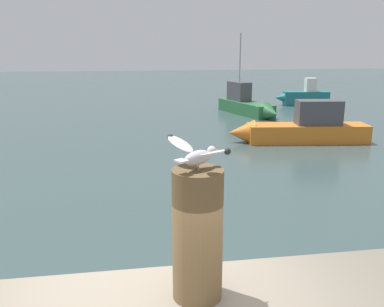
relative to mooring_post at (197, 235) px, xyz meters
name	(u,v)px	position (x,y,z in m)	size (l,w,h in m)	color
mooring_post	(197,235)	(0.00, 0.00, 0.00)	(0.36, 0.36, 0.97)	brown
seagull	(198,154)	(0.00, 0.00, 0.60)	(0.42, 0.55, 0.21)	tan
boat_green	(248,105)	(5.93, 18.52, -1.73)	(2.38, 4.79, 4.35)	#2D6B3D
boat_orange	(298,129)	(5.94, 11.94, -1.74)	(5.36, 1.68, 1.71)	orange
boat_teal	(303,97)	(10.29, 21.51, -1.72)	(3.34, 1.23, 1.67)	#1E7075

